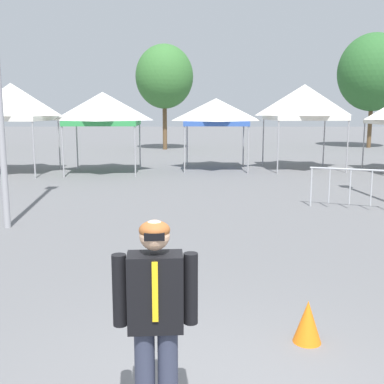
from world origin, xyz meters
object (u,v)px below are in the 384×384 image
at_px(crowd_barrier_near_person, 350,181).
at_px(traffic_cone_lot_center, 308,322).
at_px(canopy_tent_center, 103,109).
at_px(canopy_tent_behind_right, 216,112).
at_px(canopy_tent_left_of_center, 11,102).
at_px(canopy_tent_far_left, 304,102).
at_px(tree_behind_tents_right, 373,72).
at_px(tree_behind_tents_left, 164,77).
at_px(person_foreground, 156,315).

height_order(crowd_barrier_near_person, traffic_cone_lot_center, crowd_barrier_near_person).
relative_size(canopy_tent_center, canopy_tent_behind_right, 1.07).
height_order(canopy_tent_left_of_center, traffic_cone_lot_center, canopy_tent_left_of_center).
bearing_deg(canopy_tent_far_left, canopy_tent_center, -171.62).
distance_m(canopy_tent_center, traffic_cone_lot_center, 15.69).
bearing_deg(tree_behind_tents_right, tree_behind_tents_left, -173.32).
bearing_deg(canopy_tent_center, traffic_cone_lot_center, -71.17).
xyz_separation_m(person_foreground, tree_behind_tents_right, (12.27, 29.54, 4.00)).
distance_m(canopy_tent_behind_right, traffic_cone_lot_center, 16.01).
distance_m(canopy_tent_behind_right, tree_behind_tents_right, 16.59).
bearing_deg(canopy_tent_left_of_center, tree_behind_tents_left, 65.41).
xyz_separation_m(canopy_tent_center, canopy_tent_far_left, (8.47, 1.25, 0.27)).
relative_size(person_foreground, traffic_cone_lot_center, 3.65).
bearing_deg(canopy_tent_behind_right, tree_behind_tents_right, 47.60).
relative_size(canopy_tent_left_of_center, traffic_cone_lot_center, 7.45).
height_order(canopy_tent_center, tree_behind_tents_right, tree_behind_tents_right).
bearing_deg(person_foreground, tree_behind_tents_left, 93.37).
bearing_deg(canopy_tent_center, tree_behind_tents_left, 81.22).
distance_m(canopy_tent_center, person_foreground, 16.70).
xyz_separation_m(person_foreground, crowd_barrier_near_person, (4.38, 8.94, -0.28)).
relative_size(canopy_tent_left_of_center, canopy_tent_center, 1.10).
bearing_deg(crowd_barrier_near_person, canopy_tent_far_left, 85.67).
bearing_deg(crowd_barrier_near_person, person_foreground, -116.09).
distance_m(canopy_tent_far_left, crowd_barrier_near_person, 8.87).
xyz_separation_m(canopy_tent_center, crowd_barrier_near_person, (7.82, -7.33, -1.86)).
distance_m(person_foreground, tree_behind_tents_left, 28.19).
xyz_separation_m(tree_behind_tents_left, tree_behind_tents_right, (13.91, 1.63, 0.39)).
bearing_deg(crowd_barrier_near_person, canopy_tent_behind_right, 110.39).
distance_m(person_foreground, tree_behind_tents_right, 32.24).
height_order(canopy_tent_center, traffic_cone_lot_center, canopy_tent_center).
height_order(canopy_tent_left_of_center, crowd_barrier_near_person, canopy_tent_left_of_center).
xyz_separation_m(crowd_barrier_near_person, traffic_cone_lot_center, (-2.81, -7.35, -0.51)).
bearing_deg(tree_behind_tents_left, traffic_cone_lot_center, -83.05).
distance_m(canopy_tent_left_of_center, canopy_tent_behind_right, 8.41).
distance_m(tree_behind_tents_left, traffic_cone_lot_center, 26.88).
xyz_separation_m(canopy_tent_left_of_center, tree_behind_tents_left, (5.43, 11.86, 1.77)).
height_order(canopy_tent_left_of_center, canopy_tent_far_left, canopy_tent_far_left).
relative_size(person_foreground, tree_behind_tents_left, 0.27).
distance_m(canopy_tent_left_of_center, tree_behind_tents_left, 13.17).
distance_m(canopy_tent_far_left, person_foreground, 18.32).
relative_size(canopy_tent_far_left, tree_behind_tents_left, 0.55).
relative_size(canopy_tent_left_of_center, person_foreground, 2.04).
height_order(canopy_tent_behind_right, tree_behind_tents_left, tree_behind_tents_left).
bearing_deg(canopy_tent_behind_right, tree_behind_tents_left, 105.27).
distance_m(canopy_tent_far_left, tree_behind_tents_right, 14.20).
bearing_deg(tree_behind_tents_left, person_foreground, -86.63).
bearing_deg(canopy_tent_center, person_foreground, -78.06).
distance_m(tree_behind_tents_left, crowd_barrier_near_person, 20.28).
height_order(canopy_tent_far_left, tree_behind_tents_left, tree_behind_tents_left).
bearing_deg(crowd_barrier_near_person, canopy_tent_left_of_center, 148.16).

